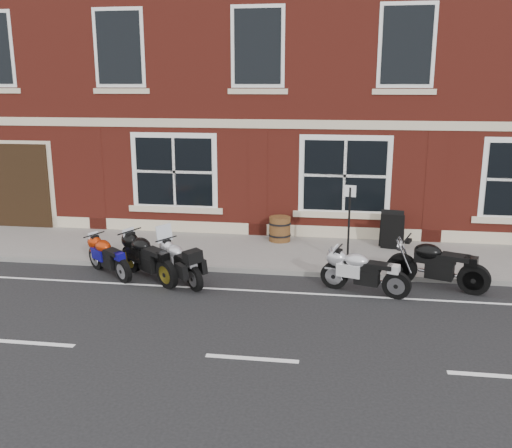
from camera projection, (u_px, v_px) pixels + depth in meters
The scene contains 12 objects.
ground at pixel (273, 295), 12.54m from camera, with size 80.00×80.00×0.00m, color black.
sidewalk at pixel (286, 253), 15.41m from camera, with size 30.00×3.00×0.12m, color slate.
kerb at pixel (280, 272), 13.89m from camera, with size 30.00×0.16×0.12m, color slate.
pub_building at pixel (308, 42), 21.16m from camera, with size 24.00×12.00×12.00m, color maroon.
moto_touring_silver at pixel (180, 260), 13.27m from camera, with size 1.41×1.51×1.28m.
moto_sport_red at pixel (109, 255), 13.72m from camera, with size 1.56×1.33×0.87m.
moto_sport_black at pixel (148, 256), 13.43m from camera, with size 1.81×1.52×1.00m.
moto_sport_silver at pixel (364, 270), 12.56m from camera, with size 1.97×0.75×0.91m.
moto_naked_black at pixel (436, 263), 12.86m from camera, with size 2.20×0.97×1.04m.
a_board_sign at pixel (392, 230), 15.51m from camera, with size 0.62×0.41×1.03m, color black, non-canonical shape.
barrel_planter at pixel (280, 229), 16.29m from camera, with size 0.64×0.64×0.71m.
parking_sign at pixel (349, 219), 13.98m from camera, with size 0.28×0.08×2.01m.
Camera 1 is at (1.37, -11.71, 4.57)m, focal length 40.00 mm.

